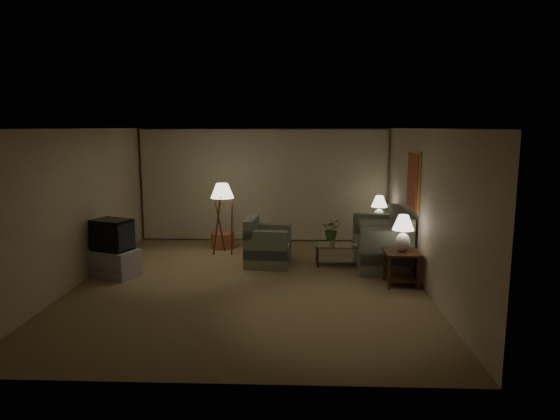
% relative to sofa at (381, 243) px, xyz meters
% --- Properties ---
extents(ground, '(7.00, 7.00, 0.00)m').
position_rel_sofa_xyz_m(ground, '(-2.50, -1.37, -0.43)').
color(ground, olive).
rests_on(ground, ground).
extents(room_shell, '(6.04, 7.02, 2.72)m').
position_rel_sofa_xyz_m(room_shell, '(-2.48, 0.14, 1.32)').
color(room_shell, beige).
rests_on(room_shell, ground).
extents(sofa, '(2.00, 1.10, 0.86)m').
position_rel_sofa_xyz_m(sofa, '(0.00, 0.00, 0.00)').
color(sofa, gray).
rests_on(sofa, ground).
extents(armchair, '(1.02, 0.98, 0.75)m').
position_rel_sofa_xyz_m(armchair, '(-2.26, -0.15, -0.05)').
color(armchair, gray).
rests_on(armchair, ground).
extents(side_table_near, '(0.61, 0.61, 0.60)m').
position_rel_sofa_xyz_m(side_table_near, '(0.15, -1.35, -0.01)').
color(side_table_near, '#3A1E10').
rests_on(side_table_near, ground).
extents(side_table_far, '(0.52, 0.43, 0.60)m').
position_rel_sofa_xyz_m(side_table_far, '(0.15, 1.25, -0.03)').
color(side_table_far, '#3A1E10').
rests_on(side_table_far, ground).
extents(table_lamp_near, '(0.37, 0.37, 0.64)m').
position_rel_sofa_xyz_m(table_lamp_near, '(0.15, -1.35, 0.55)').
color(table_lamp_near, white).
rests_on(table_lamp_near, side_table_near).
extents(table_lamp_far, '(0.36, 0.36, 0.62)m').
position_rel_sofa_xyz_m(table_lamp_far, '(0.15, 1.25, 0.53)').
color(table_lamp_far, white).
rests_on(table_lamp_far, side_table_far).
extents(coffee_table, '(1.01, 0.55, 0.41)m').
position_rel_sofa_xyz_m(coffee_table, '(-0.84, -0.10, -0.16)').
color(coffee_table, silver).
rests_on(coffee_table, ground).
extents(tv_cabinet, '(1.25, 1.15, 0.50)m').
position_rel_sofa_xyz_m(tv_cabinet, '(-5.05, -1.04, -0.18)').
color(tv_cabinet, '#A4A4A6').
rests_on(tv_cabinet, ground).
extents(crt_tv, '(1.00, 0.95, 0.57)m').
position_rel_sofa_xyz_m(crt_tv, '(-5.05, -1.04, 0.35)').
color(crt_tv, black).
rests_on(crt_tv, tv_cabinet).
extents(floor_lamp, '(0.50, 0.50, 1.54)m').
position_rel_sofa_xyz_m(floor_lamp, '(-3.29, 0.69, 0.38)').
color(floor_lamp, '#3A1E10').
rests_on(floor_lamp, ground).
extents(ottoman, '(0.63, 0.63, 0.35)m').
position_rel_sofa_xyz_m(ottoman, '(-3.37, 1.22, -0.25)').
color(ottoman, '#A85F39').
rests_on(ottoman, ground).
extents(vase, '(0.16, 0.16, 0.15)m').
position_rel_sofa_xyz_m(vase, '(-0.99, -0.10, 0.06)').
color(vase, white).
rests_on(vase, coffee_table).
extents(flowers, '(0.44, 0.40, 0.42)m').
position_rel_sofa_xyz_m(flowers, '(-0.99, -0.10, 0.34)').
color(flowers, '#37692F').
rests_on(flowers, vase).
extents(book, '(0.22, 0.24, 0.02)m').
position_rel_sofa_xyz_m(book, '(-0.59, -0.20, -0.01)').
color(book, olive).
rests_on(book, coffee_table).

